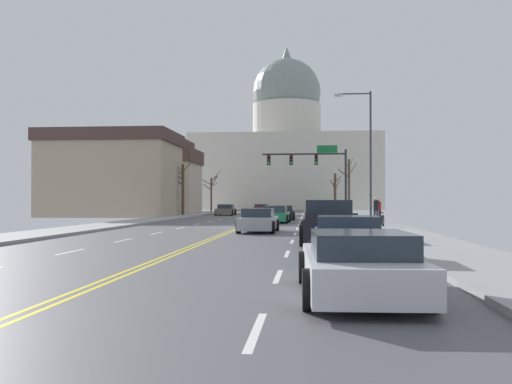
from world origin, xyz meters
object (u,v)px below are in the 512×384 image
object	(u,v)px
sedan_oncoming_01	(261,209)
pedestrian_00	(379,209)
sedan_near_00	(283,213)
sedan_near_01	(275,215)
sedan_near_02	(322,218)
sedan_near_06	(358,265)
pickup_truck_near_04	(329,224)
sedan_oncoming_00	(226,210)
sedan_near_05	(347,239)
bicycle_parked	(382,220)
signal_gantry	(315,165)
street_lamp_right	(366,146)
pedestrian_01	(376,209)
sedan_near_03	(258,221)

from	to	relation	value
sedan_oncoming_01	pedestrian_00	bearing A→B (deg)	-70.25
sedan_near_00	sedan_oncoming_01	size ratio (longest dim) A/B	1.04
sedan_near_00	sedan_near_01	xyz separation A→B (m)	(-0.27, -6.71, 0.02)
sedan_near_02	sedan_near_06	xyz separation A→B (m)	(0.07, -25.16, -0.01)
pickup_truck_near_04	sedan_oncoming_00	bearing A→B (deg)	104.11
pickup_truck_near_04	sedan_near_05	distance (m)	6.52
bicycle_parked	signal_gantry	bearing A→B (deg)	101.10
pickup_truck_near_04	sedan_near_05	world-z (taller)	pickup_truck_near_04
street_lamp_right	sedan_near_02	distance (m)	5.94
signal_gantry	pedestrian_01	xyz separation A→B (m)	(3.94, -14.20, -3.83)
bicycle_parked	sedan_near_01	bearing A→B (deg)	131.42
sedan_near_05	pedestrian_01	bearing A→B (deg)	81.39
street_lamp_right	bicycle_parked	size ratio (longest dim) A/B	4.90
sedan_near_01	sedan_near_03	size ratio (longest dim) A/B	1.02
sedan_near_01	sedan_oncoming_01	bearing A→B (deg)	96.93
sedan_near_03	sedan_oncoming_00	distance (m)	33.45
sedan_oncoming_01	bicycle_parked	xyz separation A→B (m)	(10.31, -36.79, -0.06)
sedan_near_06	bicycle_parked	bearing A→B (deg)	81.81
pickup_truck_near_04	bicycle_parked	world-z (taller)	pickup_truck_near_04
street_lamp_right	bicycle_parked	xyz separation A→B (m)	(0.59, -3.35, -4.75)
sedan_near_06	pedestrian_01	xyz separation A→B (m)	(3.67, 28.82, 0.56)
sedan_oncoming_00	pedestrian_00	size ratio (longest dim) A/B	2.61
sedan_near_05	pedestrian_01	distance (m)	23.20
sedan_near_00	sedan_near_05	xyz separation A→B (m)	(3.25, -32.51, 0.02)
sedan_near_05	pedestrian_00	size ratio (longest dim) A/B	2.61
sedan_near_06	sedan_near_01	bearing A→B (deg)	95.98
sedan_oncoming_01	sedan_near_03	bearing A→B (deg)	-85.34
pedestrian_00	bicycle_parked	distance (m)	6.47
sedan_near_06	sedan_oncoming_00	size ratio (longest dim) A/B	1.10
bicycle_parked	sedan_near_02	bearing A→B (deg)	161.85
bicycle_parked	street_lamp_right	bearing A→B (deg)	99.92
street_lamp_right	pickup_truck_near_04	xyz separation A→B (m)	(-2.94, -14.97, -4.49)
sedan_near_01	bicycle_parked	world-z (taller)	sedan_near_01
sedan_near_01	sedan_near_02	xyz separation A→B (m)	(3.25, -6.53, -0.03)
sedan_oncoming_01	signal_gantry	bearing A→B (deg)	-69.68
signal_gantry	sedan_oncoming_01	distance (m)	19.47
sedan_near_03	sedan_near_05	world-z (taller)	sedan_near_03
pedestrian_00	sedan_near_00	bearing A→B (deg)	131.67
pickup_truck_near_04	pedestrian_00	world-z (taller)	pedestrian_00
signal_gantry	sedan_near_05	bearing A→B (deg)	-89.27
sedan_near_05	sedan_oncoming_00	world-z (taller)	sedan_near_05
signal_gantry	sedan_near_03	bearing A→B (deg)	-97.72
street_lamp_right	sedan_near_00	xyz separation A→B (m)	(-5.92, 11.04, -4.66)
sedan_oncoming_01	pedestrian_00	size ratio (longest dim) A/B	2.65
sedan_near_03	pickup_truck_near_04	size ratio (longest dim) A/B	0.78
street_lamp_right	pedestrian_01	xyz separation A→B (m)	(0.80, 1.45, -4.13)
sedan_near_01	sedan_oncoming_00	xyz separation A→B (m)	(-6.75, 20.47, -0.03)
sedan_oncoming_01	pedestrian_00	distance (m)	32.28
bicycle_parked	pickup_truck_near_04	bearing A→B (deg)	-106.91
pedestrian_01	sedan_near_00	bearing A→B (deg)	125.04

